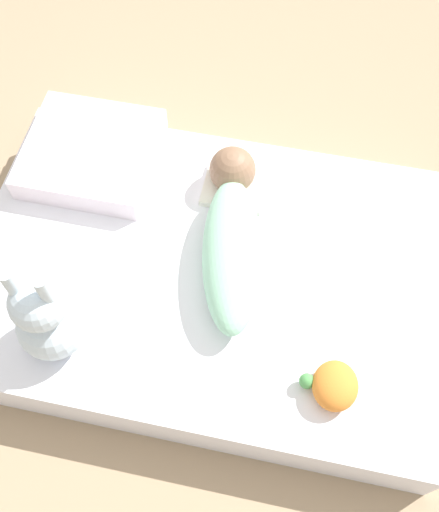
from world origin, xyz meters
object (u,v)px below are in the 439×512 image
object	(u,v)px
swaddled_baby	(232,235)
pillow	(91,153)
bunny_plush	(47,318)
turtle_plush	(334,386)

from	to	relation	value
swaddled_baby	pillow	xyz separation A→B (m)	(0.47, -0.21, -0.03)
pillow	bunny_plush	distance (m)	0.58
swaddled_baby	pillow	distance (m)	0.52
swaddled_baby	bunny_plush	xyz separation A→B (m)	(0.38, 0.36, 0.07)
pillow	swaddled_baby	bearing A→B (deg)	156.10
pillow	turtle_plush	xyz separation A→B (m)	(-0.79, 0.56, -0.00)
pillow	bunny_plush	size ratio (longest dim) A/B	1.08
swaddled_baby	bunny_plush	distance (m)	0.53
swaddled_baby	pillow	size ratio (longest dim) A/B	1.55
swaddled_baby	turtle_plush	size ratio (longest dim) A/B	4.06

